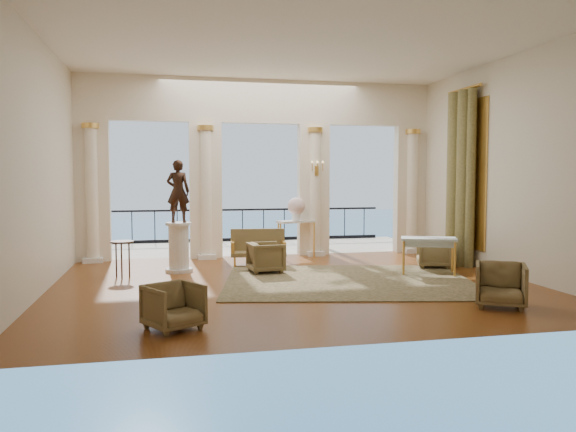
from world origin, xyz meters
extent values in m
plane|color=#48210C|center=(0.00, 0.00, 0.00)|extent=(9.00, 9.00, 0.00)
plane|color=beige|center=(0.00, -4.00, 2.25)|extent=(9.00, 0.00, 9.00)
plane|color=beige|center=(-4.50, 0.00, 2.25)|extent=(0.00, 8.00, 8.00)
plane|color=beige|center=(4.50, 0.00, 2.25)|extent=(0.00, 8.00, 8.00)
plane|color=white|center=(0.00, 0.00, 4.50)|extent=(9.00, 9.00, 0.00)
cube|color=#FBEECF|center=(0.00, 3.85, 3.95)|extent=(9.00, 0.30, 1.10)
cube|color=#FBEECF|center=(-4.10, 3.85, 1.70)|extent=(0.80, 0.30, 3.40)
cylinder|color=#FBEECF|center=(-4.10, 3.67, 1.60)|extent=(0.28, 0.28, 3.20)
cylinder|color=gold|center=(-4.10, 3.67, 3.25)|extent=(0.40, 0.40, 0.12)
cube|color=silver|center=(-4.10, 3.67, 0.06)|extent=(0.45, 0.45, 0.12)
cube|color=#FBEECF|center=(-1.40, 3.85, 1.70)|extent=(0.80, 0.30, 3.40)
cylinder|color=#FBEECF|center=(-1.40, 3.67, 1.60)|extent=(0.28, 0.28, 3.20)
cylinder|color=gold|center=(-1.40, 3.67, 3.25)|extent=(0.40, 0.40, 0.12)
cube|color=silver|center=(-1.40, 3.67, 0.06)|extent=(0.45, 0.45, 0.12)
cube|color=#FBEECF|center=(1.40, 3.85, 1.70)|extent=(0.80, 0.30, 3.40)
cylinder|color=#FBEECF|center=(1.40, 3.67, 1.60)|extent=(0.28, 0.28, 3.20)
cylinder|color=gold|center=(1.40, 3.67, 3.25)|extent=(0.40, 0.40, 0.12)
cube|color=silver|center=(1.40, 3.67, 0.06)|extent=(0.45, 0.45, 0.12)
cube|color=#FBEECF|center=(4.10, 3.85, 1.70)|extent=(0.80, 0.30, 3.40)
cylinder|color=#FBEECF|center=(4.10, 3.67, 1.60)|extent=(0.28, 0.28, 3.20)
cylinder|color=gold|center=(4.10, 3.67, 3.25)|extent=(0.40, 0.40, 0.12)
cube|color=silver|center=(4.10, 3.67, 0.06)|extent=(0.45, 0.45, 0.12)
cube|color=#ABA08E|center=(0.00, 5.80, -0.05)|extent=(10.00, 3.60, 0.10)
cube|color=black|center=(0.00, 7.40, 1.00)|extent=(9.00, 0.06, 0.06)
cube|color=black|center=(0.00, 7.40, 0.05)|extent=(9.00, 0.06, 0.10)
cylinder|color=black|center=(0.00, 7.40, 0.50)|extent=(0.03, 0.03, 1.00)
cylinder|color=black|center=(-4.10, 7.40, 0.50)|extent=(0.03, 0.03, 1.00)
cylinder|color=black|center=(4.10, 7.40, 0.50)|extent=(0.03, 0.03, 1.00)
cylinder|color=#4C3823|center=(2.00, 6.60, 2.10)|extent=(0.20, 0.20, 4.20)
plane|color=#205A87|center=(0.00, 60.00, -6.00)|extent=(160.00, 160.00, 0.00)
cylinder|color=brown|center=(4.30, 1.05, 2.00)|extent=(0.26, 0.26, 4.00)
cylinder|color=brown|center=(4.26, 1.50, 2.00)|extent=(0.32, 0.32, 4.00)
cylinder|color=brown|center=(4.30, 1.95, 2.00)|extent=(0.26, 0.26, 4.00)
cylinder|color=gold|center=(4.35, 1.50, 4.05)|extent=(0.08, 1.40, 0.08)
cube|color=gold|center=(4.47, 1.50, 2.10)|extent=(0.04, 1.60, 3.40)
cube|color=gold|center=(1.40, 3.53, 2.20)|extent=(0.10, 0.04, 0.25)
cylinder|color=gold|center=(1.26, 3.45, 2.30)|extent=(0.02, 0.02, 0.22)
cylinder|color=gold|center=(1.40, 3.45, 2.30)|extent=(0.02, 0.02, 0.22)
cylinder|color=gold|center=(1.54, 3.45, 2.30)|extent=(0.02, 0.02, 0.22)
cube|color=#2E3018|center=(1.11, 0.02, 0.01)|extent=(5.42, 4.58, 0.02)
imported|color=#453A1F|center=(-2.29, -2.80, 0.34)|extent=(0.88, 0.87, 0.68)
imported|color=#453A1F|center=(2.76, -2.56, 0.38)|extent=(1.00, 0.98, 0.77)
imported|color=#453A1F|center=(3.50, 1.21, 0.35)|extent=(0.85, 0.87, 0.71)
imported|color=#453A1F|center=(-0.30, 1.34, 0.36)|extent=(0.72, 0.76, 0.72)
cube|color=#453A1F|center=(-0.32, 2.30, 0.28)|extent=(1.31, 0.65, 0.09)
cube|color=#453A1F|center=(-0.29, 2.54, 0.58)|extent=(1.26, 0.21, 0.51)
cube|color=gold|center=(-0.90, 2.36, 0.45)|extent=(0.13, 0.52, 0.24)
cube|color=gold|center=(0.27, 2.24, 0.45)|extent=(0.13, 0.52, 0.24)
cylinder|color=gold|center=(-0.88, 2.15, 0.12)|extent=(0.05, 0.05, 0.23)
cylinder|color=gold|center=(0.20, 2.04, 0.12)|extent=(0.05, 0.05, 0.23)
cylinder|color=gold|center=(-0.83, 2.56, 0.12)|extent=(0.05, 0.05, 0.23)
cylinder|color=gold|center=(0.24, 2.45, 0.12)|extent=(0.05, 0.05, 0.23)
cube|color=#A1BCC9|center=(3.00, 0.43, 0.75)|extent=(1.28, 1.01, 0.05)
cylinder|color=gold|center=(2.43, 0.40, 0.36)|extent=(0.05, 0.05, 0.72)
cylinder|color=gold|center=(3.37, 0.00, 0.36)|extent=(0.05, 0.05, 0.72)
cylinder|color=gold|center=(2.63, 0.87, 0.36)|extent=(0.05, 0.05, 0.72)
cylinder|color=gold|center=(3.57, 0.47, 0.36)|extent=(0.05, 0.05, 0.72)
cylinder|color=silver|center=(-2.12, 1.82, 0.04)|extent=(0.58, 0.58, 0.08)
cylinder|color=silver|center=(-2.12, 1.82, 0.54)|extent=(0.43, 0.43, 0.94)
cylinder|color=silver|center=(-2.12, 1.82, 1.04)|extent=(0.55, 0.55, 0.06)
imported|color=black|center=(-2.12, 1.82, 1.74)|extent=(0.55, 0.42, 1.34)
cube|color=silver|center=(0.87, 3.55, 0.91)|extent=(1.05, 0.70, 0.05)
cylinder|color=gold|center=(0.51, 3.27, 0.44)|extent=(0.05, 0.05, 0.88)
cylinder|color=gold|center=(1.33, 3.58, 0.44)|extent=(0.05, 0.05, 0.88)
cylinder|color=gold|center=(0.41, 3.52, 0.44)|extent=(0.05, 0.05, 0.88)
cylinder|color=gold|center=(1.23, 3.83, 0.44)|extent=(0.05, 0.05, 0.88)
cylinder|color=white|center=(0.87, 3.55, 1.07)|extent=(0.22, 0.22, 0.28)
sphere|color=#C78E93|center=(0.87, 3.55, 1.30)|extent=(0.44, 0.44, 0.44)
cylinder|color=black|center=(-3.26, 1.35, 0.74)|extent=(0.46, 0.46, 0.03)
cylinder|color=black|center=(-3.13, 1.42, 0.36)|extent=(0.03, 0.03, 0.72)
cylinder|color=black|center=(-3.38, 1.43, 0.36)|extent=(0.03, 0.03, 0.72)
cylinder|color=black|center=(-3.26, 1.20, 0.36)|extent=(0.03, 0.03, 0.72)
camera|label=1|loc=(-2.36, -10.37, 2.05)|focal=35.00mm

